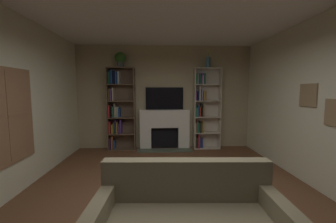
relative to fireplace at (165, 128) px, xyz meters
name	(u,v)px	position (x,y,z in m)	size (l,w,h in m)	color
ground_plane	(173,211)	(0.00, -3.08, -0.58)	(7.66, 7.66, 0.00)	brown
wall_back_accent	(164,97)	(0.00, 0.15, 0.85)	(4.93, 0.06, 2.85)	tan
fireplace	(165,128)	(0.00, 0.00, 0.00)	(1.47, 0.53, 1.09)	white
tv	(165,98)	(0.00, 0.09, 0.82)	(1.04, 0.06, 0.62)	black
bookshelf_left	(118,109)	(-1.26, 0.00, 0.55)	(0.73, 0.33, 2.23)	brown
bookshelf_right	(203,110)	(1.08, 0.01, 0.51)	(0.73, 0.29, 2.23)	beige
potted_plant	(120,59)	(-1.18, -0.03, 1.89)	(0.29, 0.29, 0.41)	#4E5857
vase_with_flowers	(208,62)	(1.18, -0.03, 1.81)	(0.13, 0.13, 0.48)	teal
coffee_table	(180,189)	(0.09, -3.16, -0.22)	(0.86, 0.47, 0.41)	brown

